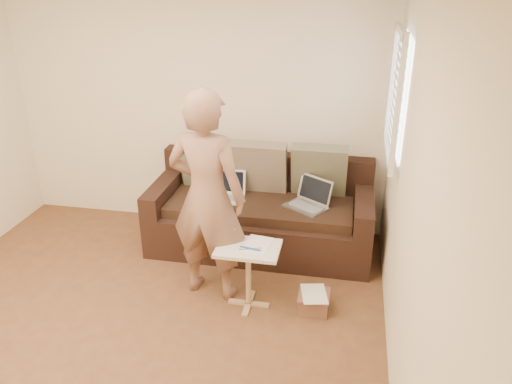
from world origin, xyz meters
TOP-DOWN VIEW (x-y plane):
  - floor at (0.00, 0.00)m, footprint 4.50×4.50m
  - wall_back at (0.00, 2.25)m, footprint 4.00×0.00m
  - wall_right at (2.00, 0.00)m, footprint 0.00×4.50m
  - window_blinds at (1.95, 1.50)m, footprint 0.12×0.88m
  - sofa at (0.78, 1.77)m, footprint 2.20×0.95m
  - pillow_left at (0.18, 1.99)m, footprint 0.55×0.29m
  - pillow_mid at (0.73, 1.98)m, footprint 0.55×0.27m
  - pillow_right at (1.33, 2.01)m, footprint 0.55×0.28m
  - laptop_silver at (1.23, 1.69)m, footprint 0.47×0.44m
  - laptop_white at (0.42, 1.73)m, footprint 0.38×0.28m
  - person at (0.48, 0.92)m, footprint 0.73×0.55m
  - side_table at (0.85, 0.78)m, footprint 0.52×0.36m
  - drinking_glass at (0.71, 0.87)m, footprint 0.07×0.07m
  - scissors at (0.88, 0.74)m, footprint 0.20×0.14m
  - paper_on_table at (0.92, 0.82)m, footprint 0.25×0.33m
  - striped_box at (1.41, 0.81)m, footprint 0.26×0.26m

SIDE VIEW (x-z plane):
  - floor at x=0.00m, z-range 0.00..0.00m
  - striped_box at x=1.41m, z-range 0.00..0.16m
  - side_table at x=0.85m, z-range 0.00..0.57m
  - sofa at x=0.78m, z-range 0.00..0.85m
  - laptop_silver at x=1.23m, z-range 0.39..0.65m
  - laptop_white at x=0.42m, z-range 0.39..0.65m
  - paper_on_table at x=0.92m, z-range 0.57..0.57m
  - scissors at x=0.88m, z-range 0.57..0.59m
  - drinking_glass at x=0.71m, z-range 0.57..0.69m
  - pillow_left at x=0.18m, z-range 0.51..1.07m
  - pillow_mid at x=0.73m, z-range 0.51..1.07m
  - pillow_right at x=1.33m, z-range 0.51..1.07m
  - person at x=0.48m, z-range 0.00..1.84m
  - wall_back at x=0.00m, z-range -0.70..3.30m
  - wall_right at x=2.00m, z-range -0.95..3.55m
  - window_blinds at x=1.95m, z-range 1.16..2.24m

